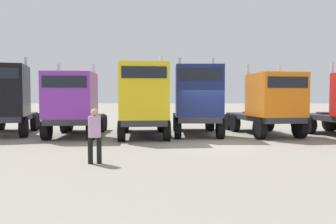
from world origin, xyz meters
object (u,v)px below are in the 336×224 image
Objects in this scene: semi_truck_orange at (270,103)px; visitor_with_camera at (95,132)px; semi_truck_black at (5,99)px; semi_truck_yellow at (144,100)px; semi_truck_navy at (197,101)px; semi_truck_purple at (74,104)px.

visitor_with_camera is at bearing -55.97° from semi_truck_orange.
semi_truck_black is 0.97× the size of semi_truck_yellow.
semi_truck_black is 1.01× the size of semi_truck_orange.
semi_truck_black is 3.60× the size of visitor_with_camera.
visitor_with_camera is (-7.79, -7.51, -0.78)m from semi_truck_orange.
semi_truck_navy is 0.99× the size of semi_truck_orange.
semi_truck_navy is (2.86, 0.98, -0.02)m from semi_truck_yellow.
semi_truck_navy reaches higher than semi_truck_purple.
semi_truck_navy is 3.51× the size of visitor_with_camera.
semi_truck_yellow is 3.72× the size of visitor_with_camera.
semi_truck_yellow reaches higher than semi_truck_navy.
semi_truck_yellow is at bearing -91.24° from semi_truck_orange.
semi_truck_black reaches higher than semi_truck_orange.
visitor_with_camera is at bearing -14.73° from semi_truck_yellow.
semi_truck_yellow is (3.79, -0.25, 0.20)m from semi_truck_purple.
visitor_with_camera is (-3.79, -7.44, -0.94)m from semi_truck_navy.
semi_truck_orange is at bearing 89.78° from semi_truck_navy.
visitor_with_camera is (-0.94, -6.47, -0.96)m from semi_truck_yellow.
semi_truck_yellow is (7.77, -0.80, -0.05)m from semi_truck_black.
semi_truck_yellow is at bearing -72.39° from semi_truck_navy.
semi_truck_black is 1.02× the size of semi_truck_navy.
semi_truck_yellow is at bearing -12.37° from visitor_with_camera.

